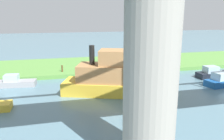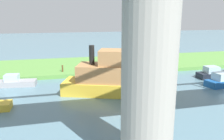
{
  "view_description": "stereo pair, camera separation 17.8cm",
  "coord_description": "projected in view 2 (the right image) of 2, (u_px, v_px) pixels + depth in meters",
  "views": [
    {
      "loc": [
        7.43,
        28.98,
        7.97
      ],
      "look_at": [
        1.38,
        5.0,
        2.0
      ],
      "focal_mm": 36.74,
      "sensor_mm": 36.0,
      "label": 1
    },
    {
      "loc": [
        7.26,
        29.03,
        7.97
      ],
      "look_at": [
        1.38,
        5.0,
        2.0
      ],
      "focal_mm": 36.74,
      "sensor_mm": 36.0,
      "label": 2
    }
  ],
  "objects": [
    {
      "name": "motorboat_white",
      "position": [
        114.0,
        76.0,
        23.42
      ],
      "size": [
        10.32,
        6.43,
        5.01
      ],
      "color": "gold",
      "rests_on": "ground"
    },
    {
      "name": "riverboat_paddlewheel",
      "position": [
        223.0,
        81.0,
        26.43
      ],
      "size": [
        5.0,
        2.61,
        1.59
      ],
      "color": "#195199",
      "rests_on": "ground"
    },
    {
      "name": "person_on_bank",
      "position": [
        100.0,
        63.0,
        33.28
      ],
      "size": [
        0.46,
        0.46,
        1.39
      ],
      "color": "#2D334C",
      "rests_on": "grassy_bank"
    },
    {
      "name": "pontoon_yellow",
      "position": [
        16.0,
        82.0,
        26.26
      ],
      "size": [
        4.29,
        1.92,
        1.38
      ],
      "color": "#99999E",
      "rests_on": "ground"
    },
    {
      "name": "grassy_bank",
      "position": [
        104.0,
        64.0,
        36.56
      ],
      "size": [
        80.0,
        12.0,
        0.5
      ],
      "primitive_type": "cube",
      "color": "#5B9342",
      "rests_on": "ground"
    },
    {
      "name": "bridge_pylon",
      "position": [
        149.0,
        69.0,
        11.26
      ],
      "size": [
        2.75,
        2.75,
        10.73
      ],
      "primitive_type": "cylinder",
      "color": "#9E998E",
      "rests_on": "ground"
    },
    {
      "name": "ground_plane",
      "position": [
        113.0,
        75.0,
        30.96
      ],
      "size": [
        160.0,
        160.0,
        0.0
      ],
      "primitive_type": "plane",
      "color": "slate"
    },
    {
      "name": "mooring_post",
      "position": [
        63.0,
        68.0,
        30.83
      ],
      "size": [
        0.2,
        0.2,
        0.89
      ],
      "primitive_type": "cylinder",
      "color": "brown",
      "rests_on": "grassy_bank"
    },
    {
      "name": "houseboat_blue",
      "position": [
        214.0,
        74.0,
        29.64
      ],
      "size": [
        4.68,
        1.7,
        1.55
      ],
      "color": "#1E232D",
      "rests_on": "ground"
    }
  ]
}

